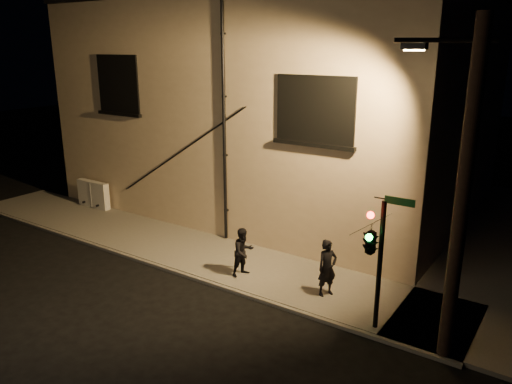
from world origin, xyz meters
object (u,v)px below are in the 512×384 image
Objects in this scene: utility_cabinet at (93,194)px; streetlamp_pole at (460,190)px; pedestrian_b at (243,252)px; pedestrian_a at (327,268)px; traffic_signal at (372,240)px.

streetlamp_pole reaches higher than utility_cabinet.
streetlamp_pole is at bearing -79.47° from pedestrian_b.
pedestrian_b is at bearing 126.24° from pedestrian_a.
pedestrian_a is 2.67m from pedestrian_b.
streetlamp_pole reaches higher than traffic_signal.
streetlamp_pole reaches higher than pedestrian_a.
traffic_signal reaches higher than utility_cabinet.
pedestrian_b is 4.53m from traffic_signal.
traffic_signal is at bearing -90.89° from pedestrian_a.
streetlamp_pole is at bearing -75.44° from pedestrian_a.
pedestrian_b is (9.23, -1.84, 0.18)m from utility_cabinet.
utility_cabinet is 1.07× the size of pedestrian_a.
pedestrian_a is at bearing -67.14° from pedestrian_b.
pedestrian_a is 1.09× the size of pedestrian_b.
pedestrian_a is 4.62m from streetlamp_pole.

